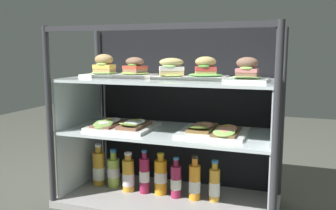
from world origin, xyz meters
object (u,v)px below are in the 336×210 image
juice_bottle_back_left (128,175)px  juice_bottle_front_fourth (176,181)px  plated_roll_sandwich_near_right_corner (247,73)px  juice_bottle_near_post (195,182)px  plated_roll_sandwich_center (206,72)px  juice_bottle_back_center (114,172)px  plated_roll_sandwich_left_of_center (104,69)px  plated_roll_sandwich_right_of_center (171,70)px  open_sandwich_tray_far_right (122,125)px  juice_bottle_front_middle (215,185)px  open_sandwich_tray_left_of_center (214,130)px  juice_bottle_tucked_behind (144,175)px  juice_bottle_front_right_end (99,169)px  juice_bottle_front_left_end (161,176)px  plated_roll_sandwich_mid_right (135,70)px

juice_bottle_back_left → juice_bottle_front_fourth: bearing=1.0°
plated_roll_sandwich_near_right_corner → juice_bottle_near_post: (-0.26, 0.03, -0.59)m
plated_roll_sandwich_center → juice_bottle_front_fourth: bearing=-170.3°
plated_roll_sandwich_near_right_corner → juice_bottle_back_left: bearing=178.2°
juice_bottle_back_center → plated_roll_sandwich_left_of_center: bearing=-162.4°
plated_roll_sandwich_right_of_center → open_sandwich_tray_far_right: (-0.26, -0.06, -0.30)m
plated_roll_sandwich_near_right_corner → juice_bottle_front_middle: bearing=162.8°
plated_roll_sandwich_center → juice_bottle_front_middle: 0.60m
open_sandwich_tray_left_of_center → juice_bottle_tucked_behind: bearing=178.1°
plated_roll_sandwich_left_of_center → open_sandwich_tray_far_right: 0.34m
plated_roll_sandwich_near_right_corner → juice_bottle_front_right_end: plated_roll_sandwich_near_right_corner is taller
plated_roll_sandwich_right_of_center → juice_bottle_front_left_end: size_ratio=0.75×
open_sandwich_tray_left_of_center → juice_bottle_front_right_end: (-0.70, 0.04, -0.30)m
open_sandwich_tray_far_right → juice_bottle_near_post: bearing=9.1°
plated_roll_sandwich_mid_right → juice_bottle_front_fourth: size_ratio=0.89×
juice_bottle_near_post → plated_roll_sandwich_left_of_center: bearing=179.2°
plated_roll_sandwich_left_of_center → juice_bottle_front_right_end: size_ratio=0.84×
juice_bottle_back_left → juice_bottle_near_post: size_ratio=0.92×
juice_bottle_back_center → juice_bottle_tucked_behind: juice_bottle_tucked_behind is taller
plated_roll_sandwich_left_of_center → juice_bottle_back_center: 0.60m
plated_roll_sandwich_left_of_center → open_sandwich_tray_left_of_center: 0.71m
open_sandwich_tray_far_right → juice_bottle_near_post: open_sandwich_tray_far_right is taller
plated_roll_sandwich_mid_right → juice_bottle_tucked_behind: bearing=-18.0°
plated_roll_sandwich_left_of_center → plated_roll_sandwich_right_of_center: size_ratio=1.18×
open_sandwich_tray_far_right → juice_bottle_front_middle: size_ratio=1.52×
plated_roll_sandwich_left_of_center → plated_roll_sandwich_mid_right: (0.19, 0.01, -0.00)m
open_sandwich_tray_far_right → juice_bottle_back_left: (0.01, 0.05, -0.30)m
plated_roll_sandwich_mid_right → juice_bottle_front_fourth: (0.25, -0.02, -0.60)m
plated_roll_sandwich_left_of_center → juice_bottle_near_post: bearing=-0.8°
open_sandwich_tray_left_of_center → juice_bottle_back_left: (-0.49, 0.01, -0.30)m
juice_bottle_near_post → juice_bottle_front_middle: (0.11, 0.02, -0.01)m
open_sandwich_tray_left_of_center → juice_bottle_front_left_end: open_sandwich_tray_left_of_center is taller
open_sandwich_tray_left_of_center → juice_bottle_back_left: bearing=179.2°
juice_bottle_front_middle → plated_roll_sandwich_mid_right: bearing=-179.7°
open_sandwich_tray_far_right → juice_bottle_front_fourth: 0.43m
plated_roll_sandwich_right_of_center → plated_roll_sandwich_near_right_corner: plated_roll_sandwich_near_right_corner is taller
plated_roll_sandwich_center → juice_bottle_tucked_behind: (-0.34, -0.02, -0.58)m
plated_roll_sandwich_left_of_center → plated_roll_sandwich_near_right_corner: 0.80m
plated_roll_sandwich_right_of_center → open_sandwich_tray_far_right: plated_roll_sandwich_right_of_center is taller
juice_bottle_back_center → juice_bottle_near_post: bearing=-2.2°
plated_roll_sandwich_center → juice_bottle_front_middle: (0.06, -0.00, -0.60)m
plated_roll_sandwich_center → juice_bottle_back_center: plated_roll_sandwich_center is taller
juice_bottle_back_left → juice_bottle_front_right_end: bearing=171.9°
juice_bottle_front_middle → plated_roll_sandwich_near_right_corner: bearing=-17.2°
plated_roll_sandwich_left_of_center → plated_roll_sandwich_mid_right: bearing=1.7°
plated_roll_sandwich_center → juice_bottle_front_right_end: (-0.64, -0.00, -0.59)m
plated_roll_sandwich_left_of_center → plated_roll_sandwich_mid_right: plated_roll_sandwich_left_of_center is taller
juice_bottle_tucked_behind → juice_bottle_front_middle: size_ratio=1.10×
open_sandwich_tray_left_of_center → juice_bottle_front_fourth: (-0.21, 0.01, -0.30)m
juice_bottle_back_left → juice_bottle_near_post: juice_bottle_near_post is taller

